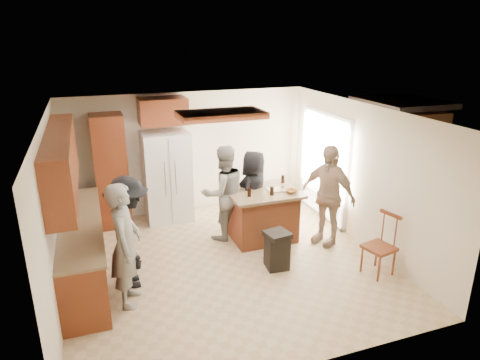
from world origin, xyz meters
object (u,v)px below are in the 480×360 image
object	(u,v)px
person_counter	(129,233)
person_side_right	(328,195)
trash_bin	(277,250)
refrigerator	(167,177)
kitchen_island	(262,214)
person_behind_left	(224,193)
person_front_left	(126,245)
spindle_chair	(380,247)
person_behind_right	(254,193)

from	to	relation	value
person_counter	person_side_right	bearing A→B (deg)	-87.13
person_side_right	trash_bin	xyz separation A→B (m)	(-1.19, -0.52, -0.59)
person_side_right	refrigerator	size ratio (longest dim) A/B	1.01
refrigerator	kitchen_island	bearing A→B (deg)	-45.09
person_side_right	person_counter	distance (m)	3.44
person_behind_left	person_side_right	size ratio (longest dim) A/B	0.97
person_side_right	trash_bin	size ratio (longest dim) A/B	2.89
kitchen_island	trash_bin	size ratio (longest dim) A/B	2.03
person_front_left	refrigerator	bearing A→B (deg)	-9.71
person_behind_left	refrigerator	bearing A→B (deg)	-64.98
person_front_left	person_behind_left	distance (m)	2.38
person_counter	trash_bin	world-z (taller)	person_counter
person_counter	refrigerator	bearing A→B (deg)	-24.37
trash_bin	person_behind_left	bearing A→B (deg)	109.49
person_behind_left	spindle_chair	xyz separation A→B (m)	(1.91, -2.02, -0.43)
person_counter	kitchen_island	bearing A→B (deg)	-73.46
refrigerator	person_behind_left	bearing A→B (deg)	-56.13
trash_bin	spindle_chair	size ratio (longest dim) A/B	0.63
person_counter	refrigerator	distance (m)	2.42
refrigerator	kitchen_island	distance (m)	2.10
trash_bin	spindle_chair	xyz separation A→B (m)	(1.44, -0.70, 0.13)
person_counter	spindle_chair	distance (m)	3.83
person_behind_left	spindle_chair	size ratio (longest dim) A/B	1.77
kitchen_island	person_front_left	bearing A→B (deg)	-154.30
person_behind_right	kitchen_island	distance (m)	0.44
person_behind_right	person_side_right	size ratio (longest dim) A/B	0.88
person_behind_left	person_behind_right	distance (m)	0.60
refrigerator	spindle_chair	xyz separation A→B (m)	(2.71, -3.21, -0.45)
trash_bin	spindle_chair	world-z (taller)	spindle_chair
refrigerator	person_front_left	bearing A→B (deg)	-111.70
person_side_right	trash_bin	world-z (taller)	person_side_right
person_front_left	person_behind_left	bearing A→B (deg)	-39.65
refrigerator	person_side_right	bearing A→B (deg)	-39.00
person_behind_right	person_counter	distance (m)	2.59
person_front_left	person_counter	bearing A→B (deg)	0.03
person_counter	kitchen_island	size ratio (longest dim) A/B	1.33
person_behind_left	person_side_right	xyz separation A→B (m)	(1.66, -0.80, 0.03)
person_behind_right	spindle_chair	bearing A→B (deg)	79.04
person_front_left	kitchen_island	world-z (taller)	person_front_left
person_front_left	kitchen_island	distance (m)	2.83
kitchen_island	trash_bin	bearing A→B (deg)	-99.89
kitchen_island	person_behind_left	bearing A→B (deg)	157.95
person_behind_right	spindle_chair	world-z (taller)	person_behind_right
person_behind_left	spindle_chair	bearing A→B (deg)	124.49
kitchen_island	trash_bin	world-z (taller)	kitchen_island
person_side_right	person_counter	size ratio (longest dim) A/B	1.07
person_side_right	kitchen_island	xyz separation A→B (m)	(-1.01, 0.54, -0.44)
person_behind_right	kitchen_island	bearing A→B (deg)	57.46
refrigerator	trash_bin	world-z (taller)	refrigerator
person_front_left	person_behind_left	size ratio (longest dim) A/B	1.01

